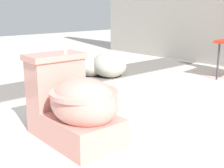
# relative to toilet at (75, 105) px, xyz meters

# --- Properties ---
(ground_plane) EXTENTS (14.00, 14.00, 0.00)m
(ground_plane) POSITION_rel_toilet_xyz_m (0.07, 0.17, -0.22)
(ground_plane) COLOR beige
(gravel_strip) EXTENTS (0.56, 8.00, 0.01)m
(gravel_strip) POSITION_rel_toilet_xyz_m (-1.32, 0.67, -0.21)
(gravel_strip) COLOR #605B56
(gravel_strip) RESTS_ON ground
(toilet) EXTENTS (0.64, 0.40, 0.52)m
(toilet) POSITION_rel_toilet_xyz_m (0.00, 0.00, 0.00)
(toilet) COLOR tan
(toilet) RESTS_ON ground
(boulder_near) EXTENTS (0.34, 0.35, 0.23)m
(boulder_near) POSITION_rel_toilet_xyz_m (-1.34, 1.18, -0.11)
(boulder_near) COLOR #ADA899
(boulder_near) RESTS_ON ground
(boulder_far) EXTENTS (0.60, 0.56, 0.29)m
(boulder_far) POSITION_rel_toilet_xyz_m (-1.18, 1.30, -0.08)
(boulder_far) COLOR #ADA899
(boulder_far) RESTS_ON ground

